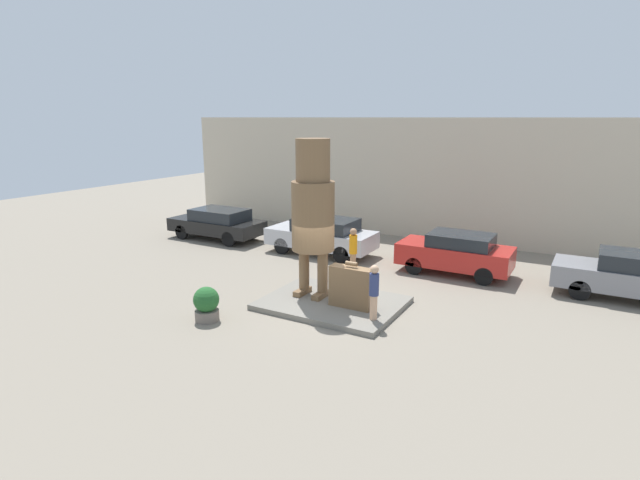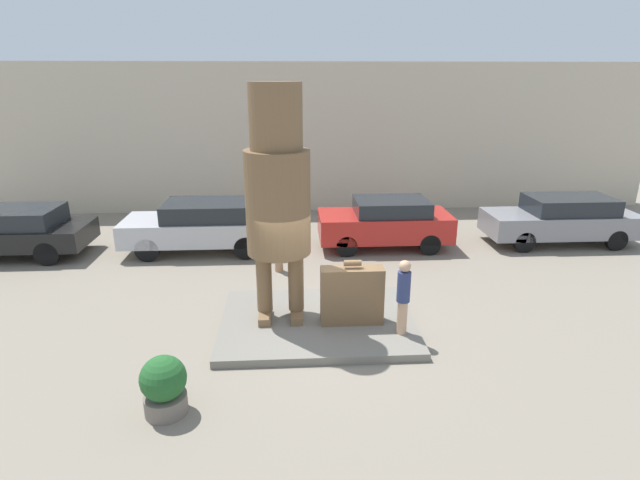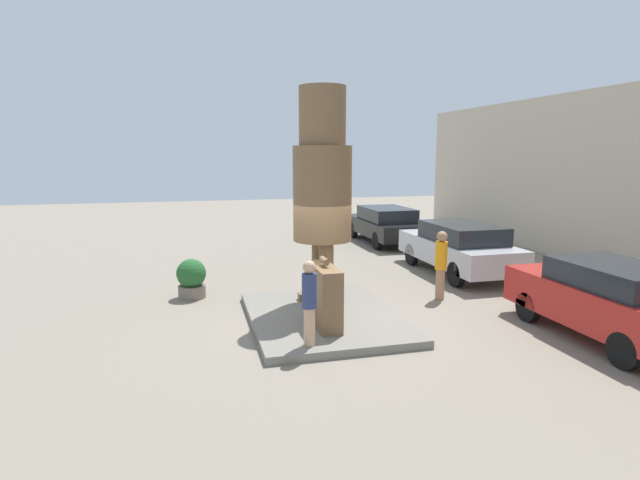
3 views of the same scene
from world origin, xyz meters
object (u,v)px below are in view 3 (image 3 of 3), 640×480
at_px(tourist, 309,299).
at_px(planter_pot, 191,278).
at_px(worker_hivis, 441,262).
at_px(parked_car_black, 385,224).
at_px(parked_car_silver, 459,247).
at_px(statue_figure, 322,180).
at_px(parked_car_red, 609,299).
at_px(giant_suitcase, 324,296).

bearing_deg(tourist, planter_pot, -154.31).
xyz_separation_m(tourist, worker_hivis, (-2.57, 3.99, -0.08)).
relative_size(parked_car_black, parked_car_silver, 1.00).
height_order(statue_figure, parked_car_red, statue_figure).
distance_m(giant_suitcase, parked_car_black, 10.91).
height_order(giant_suitcase, worker_hivis, worker_hivis).
height_order(tourist, worker_hivis, tourist).
bearing_deg(parked_car_silver, planter_pot, 94.63).
bearing_deg(tourist, parked_car_black, 151.68).
bearing_deg(parked_car_black, statue_figure, 149.33).
distance_m(giant_suitcase, planter_pot, 4.24).
distance_m(statue_figure, parked_car_red, 6.32).
relative_size(parked_car_silver, planter_pot, 4.60).
bearing_deg(parked_car_red, planter_pot, 57.50).
height_order(statue_figure, parked_car_silver, statue_figure).
relative_size(tourist, worker_hivis, 0.91).
height_order(parked_car_black, parked_car_red, parked_car_red).
height_order(statue_figure, tourist, statue_figure).
bearing_deg(parked_car_silver, giant_suitcase, 126.78).
bearing_deg(planter_pot, giant_suitcase, 38.07).
relative_size(giant_suitcase, tourist, 0.89).
relative_size(statue_figure, giant_suitcase, 3.48).
height_order(tourist, parked_car_red, tourist).
relative_size(parked_car_black, planter_pot, 4.61).
distance_m(parked_car_red, planter_pot, 9.39).
bearing_deg(parked_car_black, parked_car_red, -179.24).
distance_m(parked_car_black, parked_car_silver, 5.65).
height_order(parked_car_silver, planter_pot, parked_car_silver).
bearing_deg(worker_hivis, parked_car_silver, 141.76).
distance_m(tourist, parked_car_black, 12.02).
bearing_deg(parked_car_black, tourist, 151.68).
height_order(parked_car_black, planter_pot, parked_car_black).
bearing_deg(parked_car_silver, statue_figure, 116.38).
height_order(tourist, parked_car_black, tourist).
xyz_separation_m(tourist, parked_car_red, (0.75, 5.85, -0.21)).
height_order(statue_figure, parked_car_black, statue_figure).
xyz_separation_m(tourist, planter_pot, (-4.29, -2.07, -0.53)).
distance_m(statue_figure, tourist, 3.32).
xyz_separation_m(giant_suitcase, planter_pot, (-3.33, -2.61, -0.29)).
xyz_separation_m(statue_figure, giant_suitcase, (1.51, -0.36, -2.25)).
relative_size(statue_figure, tourist, 3.10).
distance_m(giant_suitcase, parked_car_red, 5.58).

